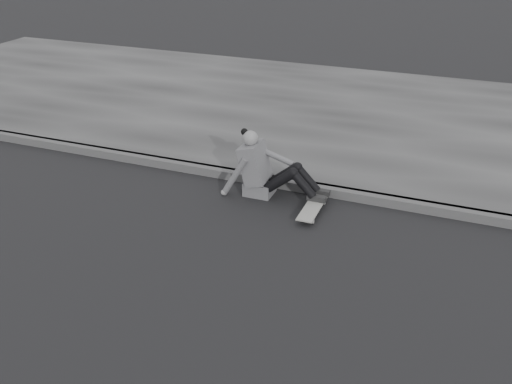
% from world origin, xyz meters
% --- Properties ---
extents(ground, '(80.00, 80.00, 0.00)m').
position_xyz_m(ground, '(0.00, 0.00, 0.00)').
color(ground, black).
rests_on(ground, ground).
extents(curb, '(24.00, 0.16, 0.12)m').
position_xyz_m(curb, '(0.00, 2.58, 0.06)').
color(curb, '#454545').
rests_on(curb, ground).
extents(sidewalk, '(24.00, 6.00, 0.12)m').
position_xyz_m(sidewalk, '(0.00, 5.60, 0.06)').
color(sidewalk, '#383838').
rests_on(sidewalk, ground).
extents(skateboard, '(0.20, 0.78, 0.09)m').
position_xyz_m(skateboard, '(-1.78, 2.04, 0.07)').
color(skateboard, gray).
rests_on(skateboard, ground).
extents(seated_woman, '(1.38, 0.46, 0.88)m').
position_xyz_m(seated_woman, '(-2.51, 2.29, 0.36)').
color(seated_woman, '#565659').
rests_on(seated_woman, ground).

